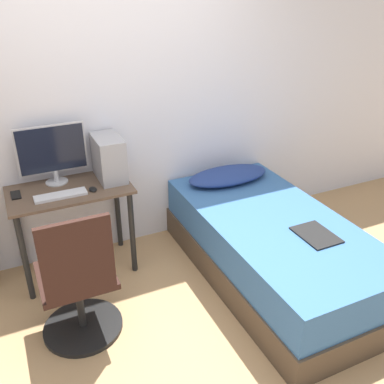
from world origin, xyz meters
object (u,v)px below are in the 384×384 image
Objects in this scene: bed at (272,248)px; keyboard at (61,195)px; monitor at (52,152)px; pc_tower at (109,158)px; office_chair at (79,291)px.

keyboard is at bearing 156.54° from bed.
pc_tower is (0.40, -0.10, -0.08)m from monitor.
bed is at bearing -37.22° from pc_tower.
keyboard is (0.05, 0.65, 0.38)m from office_chair.
bed is 5.30× the size of keyboard.
bed is (1.51, 0.01, -0.11)m from office_chair.
office_chair is 0.75m from keyboard.
office_chair reaches higher than bed.
keyboard is 1.05× the size of pc_tower.
bed is 1.67m from keyboard.
monitor is at bearing 148.32° from bed.
bed is 1.47m from pc_tower.
pc_tower reaches higher than office_chair.
pc_tower reaches higher than bed.
pc_tower is (0.42, 0.16, 0.16)m from keyboard.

